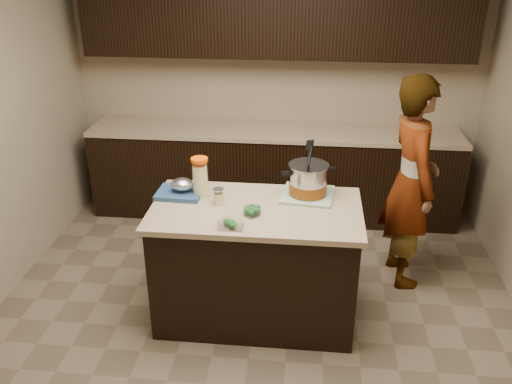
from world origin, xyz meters
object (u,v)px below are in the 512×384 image
Objects in this scene: person at (411,183)px; island at (256,263)px; stock_pot at (308,181)px; lemonade_pitcher at (200,179)px.

island is at bearing 109.61° from person.
person reaches higher than island.
lemonade_pitcher is (-0.76, -0.08, 0.02)m from stock_pot.
lemonade_pitcher is 1.65m from person.
stock_pot reaches higher than island.
stock_pot is at bearing 32.66° from island.
lemonade_pitcher reaches higher than island.
person reaches higher than lemonade_pitcher.
person is at bearing 29.14° from island.
stock_pot is (0.35, 0.22, 0.56)m from island.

